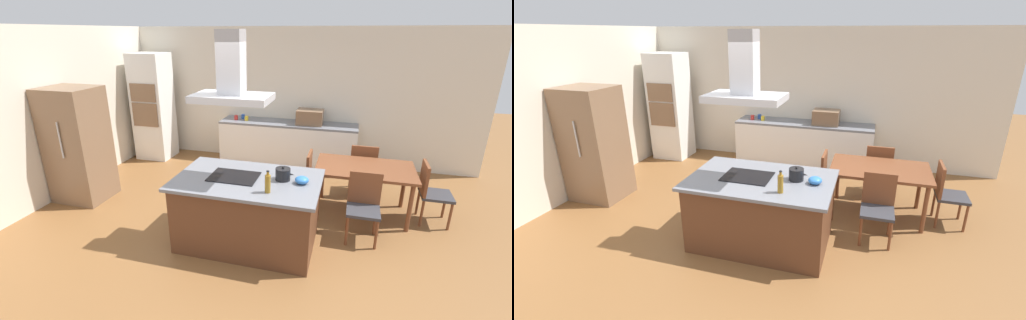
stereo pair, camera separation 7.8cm
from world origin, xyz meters
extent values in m
plane|color=brown|center=(0.00, 1.50, 0.00)|extent=(16.00, 16.00, 0.00)
cube|color=beige|center=(0.00, 3.25, 1.35)|extent=(7.20, 0.10, 2.70)
cube|color=beige|center=(-3.45, 1.00, 1.35)|extent=(0.10, 8.80, 2.70)
cube|color=#59331E|center=(0.00, 0.00, 0.43)|extent=(1.69, 1.04, 0.86)
cube|color=slate|center=(0.00, 0.00, 0.88)|extent=(1.79, 1.14, 0.04)
cube|color=black|center=(-0.18, 0.00, 0.91)|extent=(0.60, 0.44, 0.01)
cylinder|color=black|center=(0.43, 0.08, 0.97)|extent=(0.18, 0.18, 0.15)
sphere|color=black|center=(0.43, 0.08, 1.06)|extent=(0.03, 0.03, 0.03)
cone|color=black|center=(0.54, 0.08, 0.98)|extent=(0.06, 0.03, 0.04)
cylinder|color=olive|center=(0.33, -0.31, 1.01)|extent=(0.07, 0.07, 0.21)
cylinder|color=olive|center=(0.33, -0.31, 1.13)|extent=(0.03, 0.03, 0.04)
cylinder|color=black|center=(0.33, -0.31, 1.16)|extent=(0.03, 0.03, 0.01)
ellipsoid|color=#2D6BB7|center=(0.67, 0.03, 0.95)|extent=(0.17, 0.17, 0.09)
cube|color=white|center=(-0.04, 2.88, 0.43)|extent=(2.72, 0.62, 0.86)
cube|color=slate|center=(-0.04, 2.88, 0.88)|extent=(2.72, 0.62, 0.04)
cube|color=brown|center=(0.39, 2.88, 1.04)|extent=(0.50, 0.38, 0.28)
cylinder|color=red|center=(-1.11, 2.83, 0.95)|extent=(0.08, 0.08, 0.09)
cylinder|color=#2D56B2|center=(-1.00, 2.95, 0.95)|extent=(0.08, 0.08, 0.09)
cylinder|color=gold|center=(-0.89, 2.82, 0.95)|extent=(0.08, 0.08, 0.09)
cube|color=white|center=(-2.90, 2.65, 1.10)|extent=(0.70, 0.64, 2.20)
cube|color=brown|center=(-2.90, 2.32, 1.45)|extent=(0.56, 0.02, 0.36)
cube|color=brown|center=(-2.90, 2.32, 1.00)|extent=(0.56, 0.02, 0.48)
cube|color=brown|center=(-2.98, 0.52, 0.91)|extent=(0.80, 0.70, 1.82)
cylinder|color=beige|center=(-2.93, 0.15, 1.10)|extent=(0.02, 0.02, 0.55)
cube|color=brown|center=(1.42, 1.19, 0.73)|extent=(1.40, 0.90, 0.04)
cylinder|color=brown|center=(0.80, 0.82, 0.35)|extent=(0.06, 0.06, 0.71)
cylinder|color=brown|center=(2.04, 0.82, 0.35)|extent=(0.06, 0.06, 0.71)
cylinder|color=brown|center=(0.80, 1.56, 0.35)|extent=(0.06, 0.06, 0.71)
cylinder|color=brown|center=(2.04, 1.56, 0.35)|extent=(0.06, 0.06, 0.71)
cube|color=#333338|center=(2.42, 1.19, 0.43)|extent=(0.42, 0.42, 0.04)
cube|color=brown|center=(2.23, 1.19, 0.67)|extent=(0.04, 0.42, 0.44)
cylinder|color=brown|center=(2.60, 1.37, 0.21)|extent=(0.04, 0.04, 0.41)
cylinder|color=brown|center=(2.60, 1.01, 0.21)|extent=(0.04, 0.04, 0.41)
cylinder|color=brown|center=(2.24, 1.37, 0.21)|extent=(0.04, 0.04, 0.41)
cylinder|color=brown|center=(2.24, 1.01, 0.21)|extent=(0.04, 0.04, 0.41)
cube|color=#333338|center=(1.42, 1.94, 0.43)|extent=(0.42, 0.42, 0.04)
cube|color=brown|center=(1.42, 1.75, 0.67)|extent=(0.42, 0.04, 0.44)
cylinder|color=brown|center=(1.24, 2.12, 0.21)|extent=(0.04, 0.04, 0.41)
cylinder|color=brown|center=(1.60, 2.12, 0.21)|extent=(0.04, 0.04, 0.41)
cylinder|color=brown|center=(1.24, 1.76, 0.21)|extent=(0.04, 0.04, 0.41)
cylinder|color=brown|center=(1.60, 1.76, 0.21)|extent=(0.04, 0.04, 0.41)
cube|color=#333338|center=(0.42, 1.19, 0.43)|extent=(0.42, 0.42, 0.04)
cube|color=brown|center=(0.61, 1.19, 0.67)|extent=(0.04, 0.42, 0.44)
cylinder|color=brown|center=(0.24, 1.01, 0.21)|extent=(0.04, 0.04, 0.41)
cylinder|color=brown|center=(0.24, 1.37, 0.21)|extent=(0.04, 0.04, 0.41)
cylinder|color=brown|center=(0.60, 1.01, 0.21)|extent=(0.04, 0.04, 0.41)
cylinder|color=brown|center=(0.60, 1.37, 0.21)|extent=(0.04, 0.04, 0.41)
cube|color=#333338|center=(1.42, 0.44, 0.43)|extent=(0.42, 0.42, 0.04)
cube|color=brown|center=(1.42, 0.63, 0.67)|extent=(0.42, 0.04, 0.44)
cylinder|color=brown|center=(1.60, 0.26, 0.21)|extent=(0.04, 0.04, 0.41)
cylinder|color=brown|center=(1.24, 0.26, 0.21)|extent=(0.04, 0.04, 0.41)
cylinder|color=brown|center=(1.60, 0.62, 0.21)|extent=(0.04, 0.04, 0.41)
cylinder|color=brown|center=(1.24, 0.62, 0.21)|extent=(0.04, 0.04, 0.41)
cube|color=#ADADB2|center=(-0.18, 0.00, 1.89)|extent=(0.90, 0.55, 0.08)
cube|color=#ADADB2|center=(-0.18, 0.00, 2.28)|extent=(0.28, 0.24, 0.70)
camera|label=1|loc=(1.16, -3.74, 2.61)|focal=24.23mm
camera|label=2|loc=(1.23, -3.71, 2.61)|focal=24.23mm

